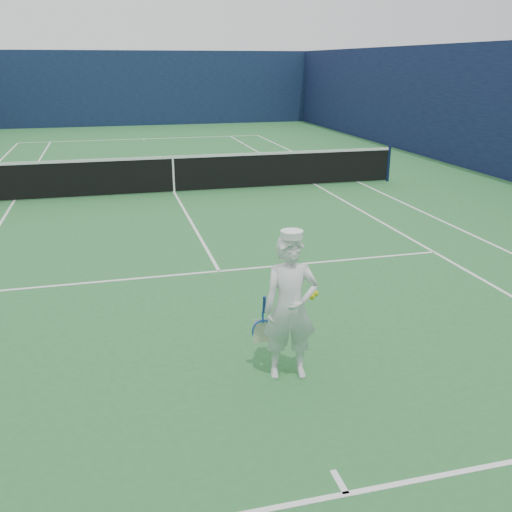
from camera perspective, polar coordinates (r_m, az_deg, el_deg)
The scene contains 5 objects.
ground at distance 15.86m, azimuth -8.17°, elevation 6.28°, with size 80.00×80.00×0.00m, color #296D33.
court_markings at distance 15.86m, azimuth -8.17°, elevation 6.30°, with size 11.03×23.83×0.01m.
windscreen_fence at distance 15.56m, azimuth -8.52°, elevation 13.49°, with size 20.12×36.12×4.00m.
tennis_net at distance 15.75m, azimuth -8.26°, elevation 8.25°, with size 12.88×0.09×1.07m.
tennis_player at distance 6.30m, azimuth 3.43°, elevation -5.16°, with size 0.75×0.55×1.72m.
Camera 1 is at (-1.69, -15.40, 3.40)m, focal length 40.00 mm.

